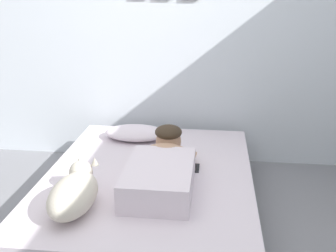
# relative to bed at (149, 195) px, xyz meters

# --- Properties ---
(back_wall) EXTENTS (4.38, 0.12, 2.50)m
(back_wall) POSITION_rel_bed_xyz_m (-0.02, 1.12, 1.08)
(back_wall) COLOR silver
(back_wall) RESTS_ON ground
(bed) EXTENTS (1.47, 1.91, 0.35)m
(bed) POSITION_rel_bed_xyz_m (0.00, 0.00, 0.00)
(bed) COLOR #4C4742
(bed) RESTS_ON ground
(pillow) EXTENTS (0.52, 0.32, 0.11)m
(pillow) POSITION_rel_bed_xyz_m (-0.22, 0.63, 0.23)
(pillow) COLOR silver
(pillow) RESTS_ON bed
(person_lying) EXTENTS (0.43, 0.92, 0.27)m
(person_lying) POSITION_rel_bed_xyz_m (0.11, -0.12, 0.28)
(person_lying) COLOR silver
(person_lying) RESTS_ON bed
(dog) EXTENTS (0.26, 0.57, 0.21)m
(dog) POSITION_rel_bed_xyz_m (-0.36, -0.51, 0.28)
(dog) COLOR beige
(dog) RESTS_ON bed
(coffee_cup) EXTENTS (0.12, 0.09, 0.07)m
(coffee_cup) POSITION_rel_bed_xyz_m (0.07, 0.30, 0.22)
(coffee_cup) COLOR teal
(coffee_cup) RESTS_ON bed
(cell_phone) EXTENTS (0.07, 0.14, 0.01)m
(cell_phone) POSITION_rel_bed_xyz_m (0.31, 0.10, 0.18)
(cell_phone) COLOR black
(cell_phone) RESTS_ON bed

